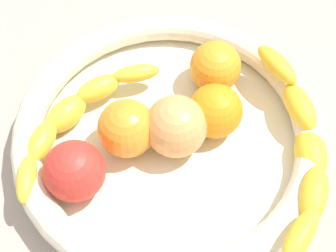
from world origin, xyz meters
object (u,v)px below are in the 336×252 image
at_px(banana_draped_left, 73,116).
at_px(peach_blush, 176,127).
at_px(orange_front, 215,67).
at_px(orange_mid_left, 127,128).
at_px(tomato_red, 75,171).
at_px(orange_mid_right, 215,111).
at_px(banana_draped_right, 303,148).
at_px(fruit_bowl, 168,136).

relative_size(banana_draped_left, peach_blush, 3.22).
xyz_separation_m(banana_draped_left, orange_front, (0.12, -0.13, 0.01)).
relative_size(orange_mid_left, tomato_red, 0.99).
relative_size(orange_mid_right, peach_blush, 0.89).
bearing_deg(orange_front, banana_draped_left, 134.24).
relative_size(banana_draped_right, tomato_red, 3.82).
bearing_deg(orange_mid_right, peach_blush, 140.12).
relative_size(orange_mid_left, peach_blush, 0.94).
xyz_separation_m(orange_front, orange_mid_left, (-0.12, 0.06, 0.00)).
distance_m(orange_mid_left, orange_mid_right, 0.10).
height_order(fruit_bowl, orange_mid_left, orange_mid_left).
bearing_deg(banana_draped_right, peach_blush, 102.61).
distance_m(orange_mid_right, peach_blush, 0.05).
height_order(orange_front, orange_mid_left, orange_mid_left).
height_order(orange_mid_left, tomato_red, same).
xyz_separation_m(banana_draped_right, tomato_red, (-0.12, 0.21, 0.00)).
distance_m(orange_front, peach_blush, 0.10).
bearing_deg(orange_mid_left, orange_front, -26.39).
distance_m(fruit_bowl, tomato_red, 0.12).
distance_m(banana_draped_right, tomato_red, 0.24).
relative_size(fruit_bowl, orange_front, 5.65).
height_order(tomato_red, peach_blush, peach_blush).
bearing_deg(orange_mid_left, fruit_bowl, -60.88).
relative_size(fruit_bowl, banana_draped_left, 1.56).
bearing_deg(tomato_red, peach_blush, -40.35).
distance_m(fruit_bowl, orange_mid_right, 0.06).
bearing_deg(fruit_bowl, orange_front, -11.49).
bearing_deg(banana_draped_right, banana_draped_left, 102.48).
distance_m(fruit_bowl, orange_front, 0.10).
bearing_deg(banana_draped_left, tomato_red, -148.76).
height_order(fruit_bowl, orange_mid_right, orange_mid_right).
distance_m(orange_mid_left, peach_blush, 0.05).
bearing_deg(tomato_red, orange_front, -24.88).
xyz_separation_m(banana_draped_right, orange_mid_right, (0.01, 0.10, 0.00)).
distance_m(orange_mid_left, tomato_red, 0.07).
xyz_separation_m(fruit_bowl, orange_front, (0.10, -0.02, 0.02)).
height_order(orange_mid_left, peach_blush, peach_blush).
relative_size(orange_mid_right, tomato_red, 0.95).
bearing_deg(orange_mid_left, banana_draped_left, 92.95).
distance_m(banana_draped_left, tomato_red, 0.08).
xyz_separation_m(orange_mid_left, tomato_red, (-0.07, 0.03, 0.00)).
bearing_deg(orange_mid_right, orange_front, 19.79).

